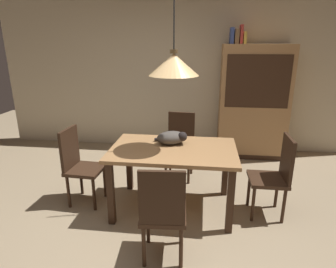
# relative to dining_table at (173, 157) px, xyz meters

# --- Properties ---
(ground) EXTENTS (10.00, 10.00, 0.00)m
(ground) POSITION_rel_dining_table_xyz_m (-0.14, -0.50, -0.65)
(ground) COLOR #998466
(back_wall) EXTENTS (6.40, 0.10, 2.90)m
(back_wall) POSITION_rel_dining_table_xyz_m (-0.14, 2.15, 0.80)
(back_wall) COLOR beige
(back_wall) RESTS_ON ground
(dining_table) EXTENTS (1.40, 0.90, 0.75)m
(dining_table) POSITION_rel_dining_table_xyz_m (0.00, 0.00, 0.00)
(dining_table) COLOR #A87A4C
(dining_table) RESTS_ON ground
(chair_near_front) EXTENTS (0.43, 0.43, 0.93)m
(chair_near_front) POSITION_rel_dining_table_xyz_m (0.01, -0.88, -0.14)
(chair_near_front) COLOR #382316
(chair_near_front) RESTS_ON ground
(chair_left_side) EXTENTS (0.42, 0.42, 0.93)m
(chair_left_side) POSITION_rel_dining_table_xyz_m (-1.13, 0.00, -0.14)
(chair_left_side) COLOR #382316
(chair_left_side) RESTS_ON ground
(chair_far_back) EXTENTS (0.43, 0.43, 0.93)m
(chair_far_back) POSITION_rel_dining_table_xyz_m (0.01, 0.88, -0.14)
(chair_far_back) COLOR #382316
(chair_far_back) RESTS_ON ground
(chair_right_side) EXTENTS (0.40, 0.40, 0.93)m
(chair_right_side) POSITION_rel_dining_table_xyz_m (1.13, 0.00, -0.14)
(chair_right_side) COLOR #382316
(chair_right_side) RESTS_ON ground
(cat_sleeping) EXTENTS (0.41, 0.32, 0.16)m
(cat_sleeping) POSITION_rel_dining_table_xyz_m (-0.03, 0.14, 0.18)
(cat_sleeping) COLOR #4C4742
(cat_sleeping) RESTS_ON dining_table
(pendant_lamp) EXTENTS (0.52, 0.52, 1.30)m
(pendant_lamp) POSITION_rel_dining_table_xyz_m (0.00, 0.00, 1.01)
(pendant_lamp) COLOR #E5B775
(hutch_bookcase) EXTENTS (1.12, 0.45, 1.85)m
(hutch_bookcase) POSITION_rel_dining_table_xyz_m (1.13, 1.82, 0.24)
(hutch_bookcase) COLOR #A87A4C
(hutch_bookcase) RESTS_ON ground
(book_blue_wide) EXTENTS (0.06, 0.24, 0.24)m
(book_blue_wide) POSITION_rel_dining_table_xyz_m (0.71, 1.82, 1.32)
(book_blue_wide) COLOR #384C93
(book_blue_wide) RESTS_ON hutch_bookcase
(book_brown_thick) EXTENTS (0.06, 0.24, 0.22)m
(book_brown_thick) POSITION_rel_dining_table_xyz_m (0.79, 1.82, 1.31)
(book_brown_thick) COLOR brown
(book_brown_thick) RESTS_ON hutch_bookcase
(book_red_tall) EXTENTS (0.04, 0.22, 0.28)m
(book_red_tall) POSITION_rel_dining_table_xyz_m (0.85, 1.82, 1.34)
(book_red_tall) COLOR #B73833
(book_red_tall) RESTS_ON hutch_bookcase
(book_yellow_short) EXTENTS (0.04, 0.20, 0.18)m
(book_yellow_short) POSITION_rel_dining_table_xyz_m (0.91, 1.82, 1.29)
(book_yellow_short) COLOR gold
(book_yellow_short) RESTS_ON hutch_bookcase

